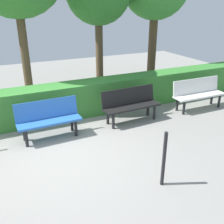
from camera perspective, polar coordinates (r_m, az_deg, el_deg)
name	(u,v)px	position (r m, az deg, el deg)	size (l,w,h in m)	color
ground_plane	(60,153)	(5.54, -11.31, -8.81)	(18.35, 18.35, 0.00)	gray
bench_white	(198,92)	(7.89, 18.33, 4.10)	(1.59, 0.49, 0.86)	white
bench_black	(130,103)	(6.69, 4.06, 1.90)	(1.54, 0.51, 0.86)	black
bench_blue	(49,118)	(6.02, -13.74, -1.23)	(1.42, 0.49, 0.86)	blue
hedge_row	(79,99)	(7.11, -7.31, 2.81)	(14.35, 0.67, 0.91)	#387F33
railing_post_mid	(164,159)	(4.41, 11.30, -10.14)	(0.06, 0.06, 1.00)	black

